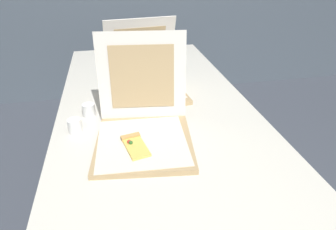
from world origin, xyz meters
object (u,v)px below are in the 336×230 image
(table, at_px, (158,119))
(cup_white_mid, at_px, (89,110))
(cup_white_near_center, at_px, (75,126))
(pizza_box_front, at_px, (143,128))
(pizza_box_middle, at_px, (145,83))

(table, bearing_deg, cup_white_mid, 177.52)
(cup_white_near_center, distance_m, cup_white_mid, 0.14)
(cup_white_near_center, relative_size, cup_white_mid, 1.00)
(cup_white_mid, bearing_deg, pizza_box_front, -47.23)
(pizza_box_front, height_order, cup_white_near_center, pizza_box_front)
(pizza_box_middle, height_order, cup_white_near_center, pizza_box_middle)
(pizza_box_middle, bearing_deg, cup_white_near_center, -142.65)
(cup_white_near_center, bearing_deg, pizza_box_middle, 43.77)
(pizza_box_middle, relative_size, cup_white_mid, 6.98)
(pizza_box_middle, xyz_separation_m, cup_white_mid, (-0.29, -0.20, -0.03))
(pizza_box_front, bearing_deg, table, 74.35)
(table, relative_size, pizza_box_front, 4.48)
(pizza_box_front, relative_size, pizza_box_middle, 1.12)
(table, bearing_deg, pizza_box_front, -112.82)
(cup_white_mid, bearing_deg, cup_white_near_center, -112.33)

